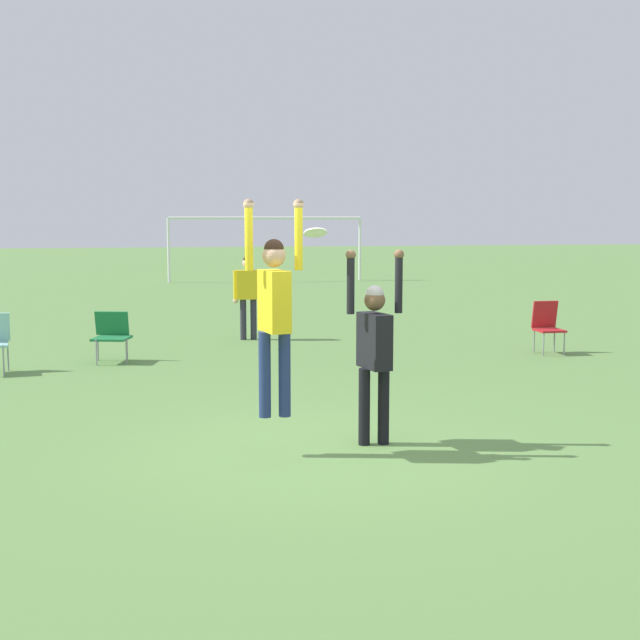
{
  "coord_description": "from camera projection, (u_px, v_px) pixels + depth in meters",
  "views": [
    {
      "loc": [
        -1.68,
        -8.67,
        2.37
      ],
      "look_at": [
        0.06,
        0.33,
        1.3
      ],
      "focal_mm": 50.0,
      "sensor_mm": 36.0,
      "label": 1
    }
  ],
  "objects": [
    {
      "name": "person_defending",
      "position": [
        374.0,
        343.0,
        9.18
      ],
      "size": [
        0.61,
        0.49,
        2.03
      ],
      "rotation": [
        0.0,
        0.0,
        -1.36
      ],
      "color": "black",
      "rests_on": "ground_plane"
    },
    {
      "name": "person_spectator_near",
      "position": [
        248.0,
        290.0,
        17.08
      ],
      "size": [
        0.59,
        0.21,
        1.62
      ],
      "rotation": [
        0.0,
        0.0,
        -0.02
      ],
      "color": "#2D2D38",
      "rests_on": "ground_plane"
    },
    {
      "name": "frisbee",
      "position": [
        315.0,
        233.0,
        8.99
      ],
      "size": [
        0.24,
        0.22,
        0.11
      ],
      "color": "white"
    },
    {
      "name": "person_jumping",
      "position": [
        274.0,
        302.0,
        8.7
      ],
      "size": [
        0.59,
        0.47,
        2.15
      ],
      "rotation": [
        0.0,
        0.0,
        1.78
      ],
      "color": "navy",
      "rests_on": "ground_plane"
    },
    {
      "name": "ground_plane",
      "position": [
        321.0,
        451.0,
        9.05
      ],
      "size": [
        120.0,
        120.0,
        0.0
      ],
      "primitive_type": "plane",
      "color": "#608C47"
    },
    {
      "name": "camping_chair_2",
      "position": [
        112.0,
        333.0,
        14.53
      ],
      "size": [
        0.68,
        0.72,
        0.81
      ],
      "rotation": [
        0.0,
        0.0,
        2.88
      ],
      "color": "gray",
      "rests_on": "ground_plane"
    },
    {
      "name": "camping_chair_0",
      "position": [
        547.0,
        323.0,
        15.43
      ],
      "size": [
        0.45,
        0.49,
        0.91
      ],
      "rotation": [
        0.0,
        0.0,
        3.15
      ],
      "color": "gray",
      "rests_on": "ground_plane"
    },
    {
      "name": "soccer_goal",
      "position": [
        266.0,
        231.0,
        32.26
      ],
      "size": [
        7.1,
        0.1,
        2.35
      ],
      "color": "white",
      "rests_on": "ground_plane"
    }
  ]
}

